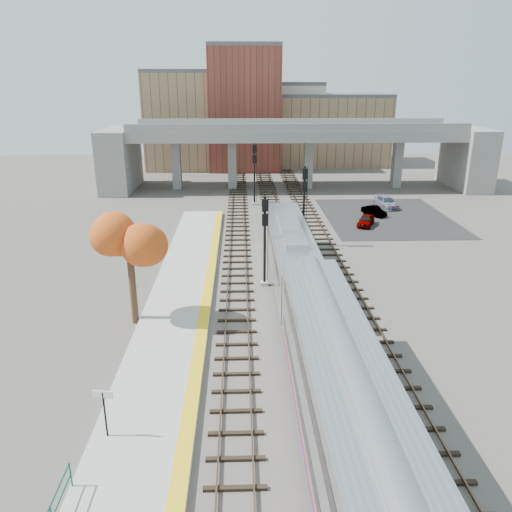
# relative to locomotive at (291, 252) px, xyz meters

# --- Properties ---
(ground) EXTENTS (160.00, 160.00, 0.00)m
(ground) POSITION_rel_locomotive_xyz_m (-1.00, -9.54, -2.28)
(ground) COLOR #47423D
(ground) RESTS_ON ground
(platform) EXTENTS (4.50, 60.00, 0.35)m
(platform) POSITION_rel_locomotive_xyz_m (-8.25, -9.54, -2.10)
(platform) COLOR #9E9E99
(platform) RESTS_ON ground
(yellow_strip) EXTENTS (0.70, 60.00, 0.01)m
(yellow_strip) POSITION_rel_locomotive_xyz_m (-6.35, -9.54, -1.92)
(yellow_strip) COLOR yellow
(yellow_strip) RESTS_ON platform
(tracks) EXTENTS (10.70, 95.00, 0.25)m
(tracks) POSITION_rel_locomotive_xyz_m (-0.07, 2.96, -2.20)
(tracks) COLOR black
(tracks) RESTS_ON ground
(overpass) EXTENTS (54.00, 12.00, 9.50)m
(overpass) POSITION_rel_locomotive_xyz_m (3.92, 35.46, 3.53)
(overpass) COLOR slate
(overpass) RESTS_ON ground
(buildings_far) EXTENTS (43.00, 21.00, 20.60)m
(buildings_far) POSITION_rel_locomotive_xyz_m (0.26, 57.03, 5.60)
(buildings_far) COLOR #8F7453
(buildings_far) RESTS_ON ground
(parking_lot) EXTENTS (14.00, 18.00, 0.04)m
(parking_lot) POSITION_rel_locomotive_xyz_m (13.00, 18.46, -2.26)
(parking_lot) COLOR black
(parking_lot) RESTS_ON ground
(locomotive) EXTENTS (3.02, 19.05, 4.10)m
(locomotive) POSITION_rel_locomotive_xyz_m (0.00, 0.00, 0.00)
(locomotive) COLOR #A8AAB2
(locomotive) RESTS_ON ground
(coach) EXTENTS (3.03, 25.00, 5.00)m
(coach) POSITION_rel_locomotive_xyz_m (-0.00, -22.61, 0.52)
(coach) COLOR #A8AAB2
(coach) RESTS_ON ground
(signal_mast_near) EXTENTS (0.60, 0.64, 6.98)m
(signal_mast_near) POSITION_rel_locomotive_xyz_m (-2.10, -1.36, 1.17)
(signal_mast_near) COLOR #9E9E99
(signal_mast_near) RESTS_ON ground
(signal_mast_mid) EXTENTS (0.60, 0.64, 7.58)m
(signal_mast_mid) POSITION_rel_locomotive_xyz_m (2.00, 8.23, 1.58)
(signal_mast_mid) COLOR #9E9E99
(signal_mast_mid) RESTS_ON ground
(signal_mast_far) EXTENTS (0.60, 0.64, 7.65)m
(signal_mast_far) POSITION_rel_locomotive_xyz_m (-2.10, 24.91, 1.62)
(signal_mast_far) COLOR #9E9E99
(signal_mast_far) RESTS_ON ground
(station_sign) EXTENTS (0.90, 0.20, 2.27)m
(station_sign) POSITION_rel_locomotive_xyz_m (-9.77, -18.71, -0.30)
(station_sign) COLOR black
(station_sign) RESTS_ON platform
(tree) EXTENTS (3.60, 3.60, 7.29)m
(tree) POSITION_rel_locomotive_xyz_m (-10.80, -7.25, 3.13)
(tree) COLOR #382619
(tree) RESTS_ON ground
(car_a) EXTENTS (2.80, 3.85, 1.22)m
(car_a) POSITION_rel_locomotive_xyz_m (9.64, 14.80, -1.63)
(car_a) COLOR #99999E
(car_a) RESTS_ON parking_lot
(car_b) EXTENTS (2.57, 3.42, 1.08)m
(car_b) POSITION_rel_locomotive_xyz_m (11.63, 19.08, -1.70)
(car_b) COLOR #99999E
(car_b) RESTS_ON parking_lot
(car_c) EXTENTS (2.51, 4.72, 1.30)m
(car_c) POSITION_rel_locomotive_xyz_m (14.16, 22.97, -1.59)
(car_c) COLOR #99999E
(car_c) RESTS_ON parking_lot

